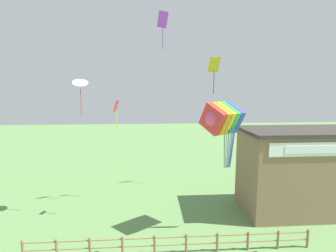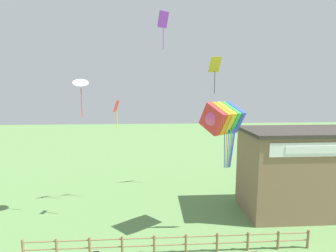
{
  "view_description": "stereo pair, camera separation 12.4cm",
  "coord_description": "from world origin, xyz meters",
  "px_view_note": "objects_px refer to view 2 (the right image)",
  "views": [
    {
      "loc": [
        -1.06,
        -6.43,
        9.06
      ],
      "look_at": [
        0.0,
        8.85,
        6.84
      ],
      "focal_mm": 28.0,
      "sensor_mm": 36.0,
      "label": 1
    },
    {
      "loc": [
        -0.94,
        -6.44,
        9.06
      ],
      "look_at": [
        0.0,
        8.85,
        6.84
      ],
      "focal_mm": 28.0,
      "sensor_mm": 36.0,
      "label": 2
    }
  ],
  "objects_px": {
    "kite_rainbow_parafoil": "(222,118)",
    "kite_purple_streamer": "(163,23)",
    "kite_red_diamond": "(117,110)",
    "seaside_building": "(300,171)",
    "kite_white_delta": "(81,83)",
    "kite_yellow_diamond": "(215,67)"
  },
  "relations": [
    {
      "from": "kite_rainbow_parafoil",
      "to": "kite_purple_streamer",
      "type": "bearing_deg",
      "value": 131.28
    },
    {
      "from": "kite_white_delta",
      "to": "kite_purple_streamer",
      "type": "relative_size",
      "value": 1.03
    },
    {
      "from": "kite_yellow_diamond",
      "to": "kite_purple_streamer",
      "type": "xyz_separation_m",
      "value": [
        -4.64,
        -3.71,
        2.73
      ]
    },
    {
      "from": "kite_white_delta",
      "to": "seaside_building",
      "type": "bearing_deg",
      "value": -0.99
    },
    {
      "from": "kite_yellow_diamond",
      "to": "kite_purple_streamer",
      "type": "relative_size",
      "value": 1.24
    },
    {
      "from": "seaside_building",
      "to": "kite_rainbow_parafoil",
      "type": "xyz_separation_m",
      "value": [
        -6.55,
        -2.41,
        4.18
      ]
    },
    {
      "from": "kite_purple_streamer",
      "to": "kite_red_diamond",
      "type": "relative_size",
      "value": 1.31
    },
    {
      "from": "kite_rainbow_parafoil",
      "to": "kite_white_delta",
      "type": "height_order",
      "value": "kite_white_delta"
    },
    {
      "from": "kite_rainbow_parafoil",
      "to": "kite_white_delta",
      "type": "xyz_separation_m",
      "value": [
        -8.93,
        2.68,
        2.1
      ]
    },
    {
      "from": "kite_white_delta",
      "to": "kite_yellow_diamond",
      "type": "xyz_separation_m",
      "value": [
        10.22,
        4.86,
        1.47
      ]
    },
    {
      "from": "seaside_building",
      "to": "kite_red_diamond",
      "type": "xyz_separation_m",
      "value": [
        -13.07,
        -0.37,
        4.57
      ]
    },
    {
      "from": "kite_red_diamond",
      "to": "kite_yellow_diamond",
      "type": "bearing_deg",
      "value": 35.19
    },
    {
      "from": "seaside_building",
      "to": "kite_purple_streamer",
      "type": "height_order",
      "value": "kite_purple_streamer"
    },
    {
      "from": "kite_red_diamond",
      "to": "kite_white_delta",
      "type": "bearing_deg",
      "value": 165.09
    },
    {
      "from": "kite_purple_streamer",
      "to": "kite_red_diamond",
      "type": "height_order",
      "value": "kite_purple_streamer"
    },
    {
      "from": "kite_rainbow_parafoil",
      "to": "kite_purple_streamer",
      "type": "relative_size",
      "value": 1.59
    },
    {
      "from": "kite_red_diamond",
      "to": "seaside_building",
      "type": "bearing_deg",
      "value": 1.64
    },
    {
      "from": "kite_rainbow_parafoil",
      "to": "kite_yellow_diamond",
      "type": "distance_m",
      "value": 8.44
    },
    {
      "from": "kite_purple_streamer",
      "to": "seaside_building",
      "type": "bearing_deg",
      "value": -8.15
    },
    {
      "from": "seaside_building",
      "to": "kite_red_diamond",
      "type": "relative_size",
      "value": 4.36
    },
    {
      "from": "seaside_building",
      "to": "kite_purple_streamer",
      "type": "bearing_deg",
      "value": 171.85
    },
    {
      "from": "seaside_building",
      "to": "kite_yellow_diamond",
      "type": "relative_size",
      "value": 2.68
    }
  ]
}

